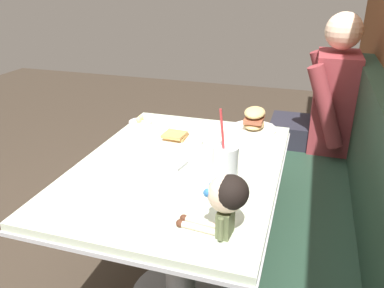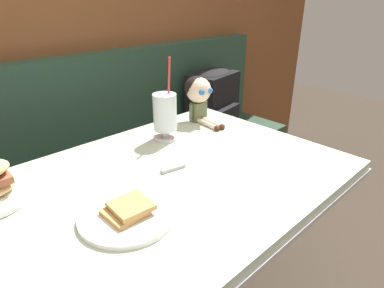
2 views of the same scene
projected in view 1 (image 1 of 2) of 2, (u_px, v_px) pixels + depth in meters
booth_bench at (326, 276)px, 1.57m from camera, size 2.60×0.48×1.00m
diner_table at (179, 205)px, 1.65m from camera, size 1.11×0.81×0.74m
toast_plate at (176, 139)px, 1.79m from camera, size 0.25×0.25×0.04m
milkshake_glass at (225, 167)px, 1.33m from camera, size 0.10×0.10×0.32m
sandwich_plate at (254, 122)px, 1.89m from camera, size 0.24×0.24×0.12m
butter_saucer at (140, 121)px, 2.01m from camera, size 0.12×0.12×0.04m
butter_knife at (177, 170)px, 1.52m from camera, size 0.23×0.06×0.01m
seated_doll at (226, 197)px, 1.10m from camera, size 0.12×0.22×0.20m
diner_patron at (326, 100)px, 2.37m from camera, size 0.55×0.48×0.81m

